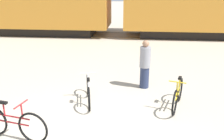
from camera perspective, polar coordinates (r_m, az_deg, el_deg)
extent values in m
plane|color=#B2A893|center=(6.36, -7.59, -13.84)|extent=(80.00, 80.00, 0.00)
cube|color=black|center=(19.14, -20.38, 8.38)|extent=(10.80, 2.39, 0.55)
cube|color=#4C4238|center=(16.67, 0.82, 7.20)|extent=(66.45, 0.07, 0.01)
cube|color=#4C4238|center=(18.08, 1.19, 8.13)|extent=(66.45, 0.07, 0.01)
torus|color=black|center=(7.16, 13.48, -6.97)|extent=(0.25, 0.69, 0.71)
torus|color=black|center=(8.03, 14.61, -4.15)|extent=(0.25, 0.69, 0.71)
cylinder|color=gold|center=(7.52, 14.19, -4.22)|extent=(0.28, 0.82, 0.04)
cylinder|color=gold|center=(7.58, 14.10, -5.25)|extent=(0.26, 0.74, 0.04)
cylinder|color=gold|center=(7.62, 14.47, -2.73)|extent=(0.04, 0.04, 0.30)
cube|color=black|center=(7.57, 14.56, -1.68)|extent=(0.13, 0.21, 0.05)
cylinder|color=gold|center=(7.22, 13.97, -3.79)|extent=(0.04, 0.04, 0.33)
cylinder|color=gold|center=(7.15, 14.08, -2.57)|extent=(0.45, 0.16, 0.03)
torus|color=black|center=(8.18, -5.30, -3.27)|extent=(0.19, 0.67, 0.67)
torus|color=black|center=(7.24, -5.01, -6.35)|extent=(0.19, 0.67, 0.67)
cylinder|color=silver|center=(7.64, -5.20, -3.54)|extent=(0.23, 0.89, 0.04)
cylinder|color=silver|center=(7.70, -5.17, -4.51)|extent=(0.21, 0.81, 0.04)
cylinder|color=silver|center=(7.42, -5.18, -3.08)|extent=(0.04, 0.04, 0.28)
cube|color=black|center=(7.37, -5.22, -2.07)|extent=(0.12, 0.21, 0.05)
cylinder|color=silver|center=(7.85, -5.31, -1.70)|extent=(0.04, 0.04, 0.31)
cylinder|color=silver|center=(7.79, -5.35, -0.64)|extent=(0.46, 0.13, 0.03)
torus|color=black|center=(6.10, -16.85, -11.98)|extent=(0.74, 0.21, 0.75)
cylinder|color=#A31E23|center=(6.30, -21.00, -9.42)|extent=(0.91, 0.24, 0.04)
cylinder|color=#A31E23|center=(6.37, -20.83, -10.67)|extent=(0.83, 0.22, 0.04)
cylinder|color=#A31E23|center=(6.34, -22.47, -7.84)|extent=(0.04, 0.04, 0.31)
cube|color=black|center=(6.28, -22.65, -6.56)|extent=(0.21, 0.12, 0.05)
cylinder|color=#A31E23|center=(6.06, -19.04, -8.52)|extent=(0.04, 0.04, 0.35)
cylinder|color=#A31E23|center=(5.98, -19.22, -7.03)|extent=(0.13, 0.46, 0.03)
cylinder|color=#283351|center=(8.78, 7.07, -1.58)|extent=(0.30, 0.30, 0.72)
cylinder|color=gray|center=(8.57, 7.26, 2.80)|extent=(0.35, 0.35, 0.68)
sphere|color=#A37556|center=(8.45, 7.38, 5.72)|extent=(0.22, 0.22, 0.22)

